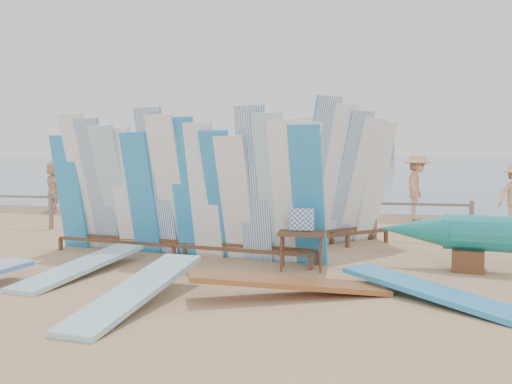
% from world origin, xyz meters
% --- Properties ---
extents(ground, '(160.00, 160.00, 0.00)m').
position_xyz_m(ground, '(0.00, 0.00, 0.00)').
color(ground, tan).
rests_on(ground, ground).
extents(ocean, '(320.00, 240.00, 0.02)m').
position_xyz_m(ocean, '(0.00, 128.00, 0.00)').
color(ocean, slate).
rests_on(ocean, ground).
extents(wet_sand_strip, '(40.00, 2.60, 0.01)m').
position_xyz_m(wet_sand_strip, '(0.00, 7.20, 0.00)').
color(wet_sand_strip, '#7D6246').
rests_on(wet_sand_strip, ground).
extents(distant_ship, '(45.00, 8.00, 14.00)m').
position_xyz_m(distant_ship, '(-12.00, 180.00, 5.31)').
color(distant_ship, '#999EA3').
rests_on(distant_ship, ocean).
extents(fence, '(12.08, 0.08, 0.90)m').
position_xyz_m(fence, '(0.00, 3.00, 0.63)').
color(fence, '#7A6A5C').
rests_on(fence, ground).
extents(main_surfboard_rack, '(5.47, 1.50, 2.74)m').
position_xyz_m(main_surfboard_rack, '(0.49, 0.15, 1.22)').
color(main_surfboard_rack, brown).
rests_on(main_surfboard_rack, ground).
extents(side_surfboard_rack, '(2.31, 2.32, 3.01)m').
position_xyz_m(side_surfboard_rack, '(3.28, 1.99, 1.34)').
color(side_surfboard_rack, brown).
rests_on(side_surfboard_rack, ground).
extents(vendor_table, '(0.80, 0.59, 1.01)m').
position_xyz_m(vendor_table, '(2.82, -0.47, 0.34)').
color(vendor_table, brown).
rests_on(vendor_table, ground).
extents(flat_board_c, '(2.70, 1.55, 0.38)m').
position_xyz_m(flat_board_c, '(2.89, -2.14, 0.00)').
color(flat_board_c, '#9A592A').
rests_on(flat_board_c, ground).
extents(flat_board_b, '(0.82, 2.73, 0.41)m').
position_xyz_m(flat_board_b, '(1.08, -2.98, 0.00)').
color(flat_board_b, '#88C5D9').
rests_on(flat_board_b, ground).
extents(flat_board_d, '(2.43, 2.17, 0.25)m').
position_xyz_m(flat_board_d, '(4.74, -1.97, 0.00)').
color(flat_board_d, '#298CCF').
rests_on(flat_board_d, ground).
extents(flat_board_a, '(0.92, 2.75, 0.27)m').
position_xyz_m(flat_board_a, '(-0.52, -1.53, 0.00)').
color(flat_board_a, '#88C5D9').
rests_on(flat_board_a, ground).
extents(beach_chair_left, '(0.61, 0.63, 0.89)m').
position_xyz_m(beach_chair_left, '(0.83, 3.50, 0.26)').
color(beach_chair_left, red).
rests_on(beach_chair_left, ground).
extents(beach_chair_right, '(0.57, 0.59, 0.78)m').
position_xyz_m(beach_chair_right, '(2.06, 4.19, 0.23)').
color(beach_chair_right, red).
rests_on(beach_chair_right, ground).
extents(stroller, '(0.77, 0.91, 1.06)m').
position_xyz_m(stroller, '(3.16, 3.84, 0.42)').
color(stroller, red).
rests_on(stroller, ground).
extents(beachgoer_2, '(0.73, 0.83, 1.56)m').
position_xyz_m(beachgoer_2, '(-3.37, 4.64, 0.78)').
color(beachgoer_2, beige).
rests_on(beachgoer_2, ground).
extents(beachgoer_4, '(0.94, 0.94, 1.58)m').
position_xyz_m(beachgoer_4, '(0.52, 4.28, 0.79)').
color(beachgoer_4, '#8C6042').
rests_on(beachgoer_4, ground).
extents(beachgoer_9, '(0.66, 1.27, 1.88)m').
position_xyz_m(beachgoer_9, '(5.17, 6.89, 0.94)').
color(beachgoer_9, tan).
rests_on(beachgoer_9, ground).
extents(beachgoer_3, '(0.65, 1.08, 1.56)m').
position_xyz_m(beachgoer_3, '(-0.04, 4.89, 0.78)').
color(beachgoer_3, tan).
rests_on(beachgoer_3, ground).
extents(beachgoer_8, '(0.90, 0.70, 1.67)m').
position_xyz_m(beachgoer_8, '(3.04, 3.86, 0.84)').
color(beachgoer_8, beige).
rests_on(beachgoer_8, ground).
extents(beachgoer_5, '(1.20, 1.82, 1.87)m').
position_xyz_m(beachgoer_5, '(0.01, 6.37, 0.94)').
color(beachgoer_5, beige).
rests_on(beachgoer_5, ground).
extents(beachgoer_11, '(1.51, 1.33, 1.65)m').
position_xyz_m(beachgoer_11, '(-6.13, 6.48, 0.83)').
color(beachgoer_11, beige).
rests_on(beachgoer_11, ground).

